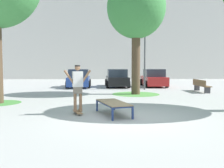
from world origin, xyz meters
TOP-DOWN VIEW (x-y plane):
  - ground_plane at (0.00, 0.00)m, footprint 120.00×120.00m
  - building_facade at (-1.13, 27.41)m, footprint 36.48×4.00m
  - skate_box at (-0.51, 0.61)m, footprint 1.29×2.04m
  - skateboard at (-1.79, 0.74)m, footprint 0.43×0.82m
  - skater at (-1.79, 0.75)m, footprint 0.98×0.40m
  - tree_mid_back at (1.12, 7.17)m, footprint 3.58×3.58m
  - grass_patch_mid_back at (1.12, 7.17)m, footprint 2.97×2.97m
  - car_blue at (-2.95, 12.57)m, footprint 2.03×4.26m
  - car_black at (0.24, 12.81)m, footprint 2.02×4.25m
  - car_red at (3.43, 13.05)m, footprint 1.94×4.21m
  - park_bench at (5.76, 8.43)m, footprint 0.50×2.41m
  - light_post at (2.17, 10.16)m, footprint 0.36×0.36m

SIDE VIEW (x-z plane):
  - ground_plane at x=0.00m, z-range 0.00..0.00m
  - grass_patch_mid_back at x=1.12m, z-range 0.00..0.01m
  - skateboard at x=-1.79m, z-range 0.03..0.12m
  - skate_box at x=-0.51m, z-range 0.18..0.64m
  - park_bench at x=5.76m, z-range 0.03..0.86m
  - car_blue at x=-2.95m, z-range -0.06..1.44m
  - car_black at x=0.24m, z-range -0.06..1.44m
  - car_red at x=3.43m, z-range -0.06..1.44m
  - skater at x=-1.79m, z-range 0.22..1.92m
  - light_post at x=2.17m, z-range 0.91..6.74m
  - tree_mid_back at x=1.12m, z-range 1.65..8.85m
  - building_facade at x=-1.13m, z-range 0.00..12.21m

